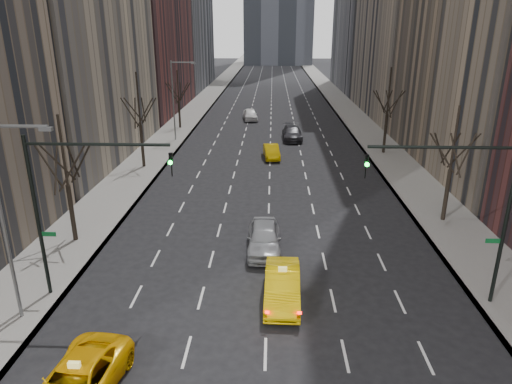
# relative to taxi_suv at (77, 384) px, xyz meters

# --- Properties ---
(sidewalk_left) EXTENTS (4.50, 320.00, 0.15)m
(sidewalk_left) POSITION_rel_taxi_suv_xyz_m (-5.62, 64.73, -0.65)
(sidewalk_left) COLOR slate
(sidewalk_left) RESTS_ON ground
(sidewalk_right) EXTENTS (4.50, 320.00, 0.15)m
(sidewalk_right) POSITION_rel_taxi_suv_xyz_m (18.88, 64.73, -0.65)
(sidewalk_right) COLOR slate
(sidewalk_right) RESTS_ON ground
(tree_lw_b) EXTENTS (3.36, 3.50, 7.82)m
(tree_lw_b) POSITION_rel_taxi_suv_xyz_m (-5.37, 12.73, 2.99)
(tree_lw_b) COLOR black
(tree_lw_b) RESTS_ON ground
(tree_lw_c) EXTENTS (3.36, 3.50, 8.74)m
(tree_lw_c) POSITION_rel_taxi_suv_xyz_m (-5.37, 28.73, 3.31)
(tree_lw_c) COLOR black
(tree_lw_c) RESTS_ON ground
(tree_lw_d) EXTENTS (3.36, 3.50, 7.36)m
(tree_lw_d) POSITION_rel_taxi_suv_xyz_m (-5.37, 46.73, 2.83)
(tree_lw_d) COLOR black
(tree_lw_d) RESTS_ON ground
(tree_rw_b) EXTENTS (3.36, 3.50, 7.82)m
(tree_rw_b) POSITION_rel_taxi_suv_xyz_m (18.63, 16.73, 2.99)
(tree_rw_b) COLOR black
(tree_rw_b) RESTS_ON ground
(tree_rw_c) EXTENTS (3.36, 3.50, 8.74)m
(tree_rw_c) POSITION_rel_taxi_suv_xyz_m (18.63, 34.73, 3.31)
(tree_rw_c) COLOR black
(tree_rw_c) RESTS_ON ground
(traffic_mast_left) EXTENTS (6.69, 0.39, 8.00)m
(traffic_mast_left) POSITION_rel_taxi_suv_xyz_m (-2.47, 6.72, 4.76)
(traffic_mast_left) COLOR black
(traffic_mast_left) RESTS_ON ground
(traffic_mast_right) EXTENTS (6.69, 0.39, 8.00)m
(traffic_mast_right) POSITION_rel_taxi_suv_xyz_m (15.74, 6.72, 4.76)
(traffic_mast_right) COLOR black
(traffic_mast_right) RESTS_ON ground
(streetlight_near) EXTENTS (2.83, 0.22, 9.00)m
(streetlight_near) POSITION_rel_taxi_suv_xyz_m (-4.21, 4.73, 4.89)
(streetlight_near) COLOR slate
(streetlight_near) RESTS_ON ground
(streetlight_far) EXTENTS (2.83, 0.22, 9.00)m
(streetlight_far) POSITION_rel_taxi_suv_xyz_m (-4.21, 39.73, 4.89)
(streetlight_far) COLOR slate
(streetlight_far) RESTS_ON ground
(taxi_suv) EXTENTS (2.97, 5.47, 1.46)m
(taxi_suv) POSITION_rel_taxi_suv_xyz_m (0.00, 0.00, 0.00)
(taxi_suv) COLOR #F5B205
(taxi_suv) RESTS_ON ground
(taxi_sedan) EXTENTS (1.78, 4.83, 1.58)m
(taxi_sedan) POSITION_rel_taxi_suv_xyz_m (7.39, 6.72, 0.06)
(taxi_sedan) COLOR yellow
(taxi_sedan) RESTS_ON ground
(silver_sedan_ahead) EXTENTS (2.06, 4.94, 1.67)m
(silver_sedan_ahead) POSITION_rel_taxi_suv_xyz_m (6.40, 11.93, 0.11)
(silver_sedan_ahead) COLOR #919398
(silver_sedan_ahead) RESTS_ON ground
(far_taxi) EXTENTS (1.90, 4.30, 1.37)m
(far_taxi) POSITION_rel_taxi_suv_xyz_m (6.76, 32.55, -0.04)
(far_taxi) COLOR #D7AA04
(far_taxi) RESTS_ON ground
(far_suv_grey) EXTENTS (2.34, 5.52, 1.59)m
(far_suv_grey) POSITION_rel_taxi_suv_xyz_m (9.20, 40.80, 0.07)
(far_suv_grey) COLOR #2A2A2E
(far_suv_grey) RESTS_ON ground
(far_car_white) EXTENTS (2.48, 4.94, 1.61)m
(far_car_white) POSITION_rel_taxi_suv_xyz_m (3.64, 52.93, 0.08)
(far_car_white) COLOR white
(far_car_white) RESTS_ON ground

